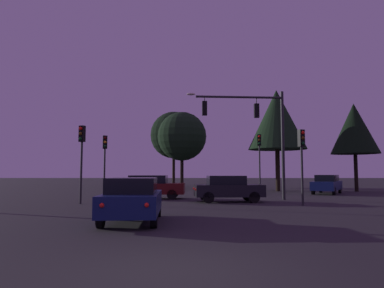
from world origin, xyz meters
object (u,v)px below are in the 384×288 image
object	(u,v)px
car_crossing_left	(150,186)
tree_right_cluster	(182,136)
traffic_light_corner_left	(259,152)
car_far_lane	(327,184)
traffic_signal_mast_arm	(256,123)
car_crossing_right	(228,188)
car_nearside_lane	(133,199)
tree_behind_sign	(354,129)
traffic_light_corner_right	(82,148)
traffic_light_far_side	(302,151)
traffic_light_median	(105,154)
tree_center_horizon	(277,120)
tree_left_far	(174,135)

from	to	relation	value
car_crossing_left	tree_right_cluster	xyz separation A→B (m)	(1.59, 14.36, 4.77)
traffic_light_corner_left	car_far_lane	xyz separation A→B (m)	(5.53, 0.72, -2.54)
traffic_signal_mast_arm	car_crossing_right	world-z (taller)	traffic_signal_mast_arm
car_nearside_lane	tree_behind_sign	xyz separation A→B (m)	(16.84, 19.92, 4.93)
traffic_light_corner_right	traffic_light_far_side	xyz separation A→B (m)	(11.86, -0.87, -0.23)
tree_behind_sign	tree_right_cluster	xyz separation A→B (m)	(-16.00, 5.40, -0.15)
traffic_light_median	tree_center_horizon	size ratio (longest dim) A/B	0.45
traffic_light_far_side	car_crossing_left	world-z (taller)	traffic_light_far_side
car_crossing_right	tree_center_horizon	xyz separation A→B (m)	(5.76, 12.04, 5.84)
traffic_light_corner_right	traffic_light_far_side	bearing A→B (deg)	-4.19
traffic_light_corner_left	car_crossing_right	bearing A→B (deg)	-113.78
tree_behind_sign	tree_right_cluster	world-z (taller)	tree_right_cluster
tree_behind_sign	tree_center_horizon	bearing A→B (deg)	175.92
traffic_light_median	traffic_light_far_side	bearing A→B (deg)	-25.21
traffic_light_far_side	tree_center_horizon	size ratio (longest dim) A/B	0.42
traffic_light_far_side	tree_center_horizon	xyz separation A→B (m)	(2.09, 14.23, 3.82)
traffic_signal_mast_arm	car_far_lane	world-z (taller)	traffic_signal_mast_arm
car_nearside_lane	car_crossing_left	distance (m)	10.99
car_crossing_left	tree_behind_sign	size ratio (longest dim) A/B	0.56
car_far_lane	tree_behind_sign	size ratio (longest dim) A/B	0.60
tree_left_far	car_far_lane	bearing A→B (deg)	-49.56
car_far_lane	tree_left_far	world-z (taller)	tree_left_far
tree_center_horizon	traffic_light_corner_left	bearing A→B (deg)	-118.23
traffic_light_corner_right	tree_left_far	distance (m)	25.41
traffic_light_far_side	tree_right_cluster	bearing A→B (deg)	109.92
traffic_light_corner_left	tree_left_far	world-z (taller)	tree_left_far
car_far_lane	traffic_light_corner_left	bearing A→B (deg)	-172.62
traffic_light_corner_right	tree_center_horizon	size ratio (longest dim) A/B	0.45
car_far_lane	tree_behind_sign	bearing A→B (deg)	41.50
traffic_light_median	car_crossing_left	xyz separation A→B (m)	(3.22, -0.75, -2.20)
traffic_signal_mast_arm	car_crossing_right	bearing A→B (deg)	-141.36
traffic_light_corner_right	car_nearside_lane	size ratio (longest dim) A/B	0.98
tree_center_horizon	tree_right_cluster	distance (m)	10.32
traffic_light_corner_right	car_crossing_left	distance (m)	5.61
traffic_signal_mast_arm	car_nearside_lane	distance (m)	12.28
tree_left_far	tree_center_horizon	distance (m)	15.46
traffic_light_median	car_crossing_right	bearing A→B (deg)	-22.47
traffic_signal_mast_arm	car_crossing_right	size ratio (longest dim) A/B	1.67
tree_behind_sign	tree_center_horizon	distance (m)	7.05
traffic_light_median	car_far_lane	xyz separation A→B (m)	(16.82, 4.68, -2.20)
traffic_light_corner_left	tree_left_far	xyz separation A→B (m)	(-7.73, 16.28, 3.08)
traffic_light_corner_left	tree_left_far	size ratio (longest dim) A/B	0.51
car_nearside_lane	tree_right_cluster	world-z (taller)	tree_right_cluster
car_crossing_right	traffic_light_corner_left	bearing A→B (deg)	66.22
traffic_light_corner_left	tree_right_cluster	size ratio (longest dim) A/B	0.58
tree_left_far	tree_behind_sign	bearing A→B (deg)	-34.93
traffic_light_corner_left	tree_right_cluster	xyz separation A→B (m)	(-6.48, 9.64, 2.23)
traffic_light_median	tree_right_cluster	size ratio (longest dim) A/B	0.52
traffic_signal_mast_arm	car_crossing_right	distance (m)	4.71
car_crossing_left	tree_center_horizon	xyz separation A→B (m)	(10.62, 9.45, 5.84)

